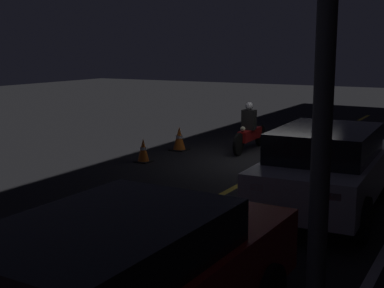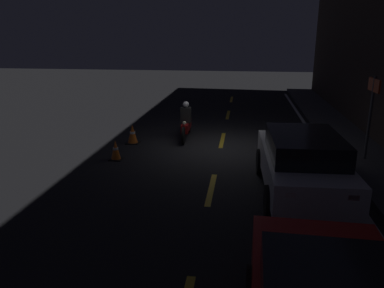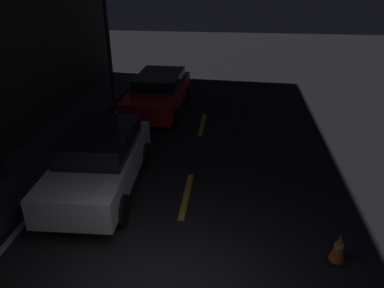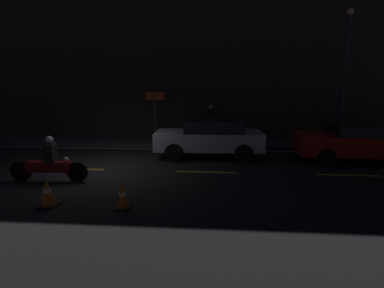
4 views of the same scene
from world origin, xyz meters
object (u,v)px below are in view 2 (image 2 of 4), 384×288
Objects in this scene: sedan_white at (302,162)px; traffic_cone_mid at (116,150)px; traffic_cone_near at (133,134)px; motorcycle at (186,123)px; shop_sign at (372,102)px.

sedan_white is 6.89× the size of traffic_cone_mid.
traffic_cone_near reaches higher than traffic_cone_mid.
motorcycle is 3.27m from traffic_cone_mid.
sedan_white is at bearing 34.21° from motorcycle.
shop_sign reaches higher than motorcycle.
traffic_cone_mid is (1.81, 0.01, -0.03)m from traffic_cone_near.
sedan_white is 3.56m from shop_sign.
motorcycle reaches higher than traffic_cone_near.
motorcycle reaches higher than traffic_cone_mid.
sedan_white is 6.39m from traffic_cone_near.
sedan_white reaches higher than motorcycle.
motorcycle is at bearing 34.13° from sedan_white.
traffic_cone_near is at bearing -179.74° from traffic_cone_mid.
traffic_cone_mid is 7.55m from shop_sign.
traffic_cone_mid is 0.25× the size of shop_sign.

